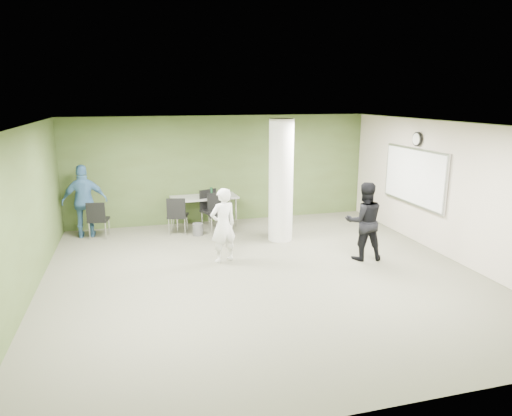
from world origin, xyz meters
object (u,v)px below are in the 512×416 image
object	(u,v)px
woman_white	(223,225)
chair_back_left	(98,217)
folding_table	(205,198)
man_blue	(85,201)
man_black	(364,221)

from	to	relation	value
woman_white	chair_back_left	bearing A→B (deg)	-59.53
chair_back_left	folding_table	bearing A→B (deg)	-162.38
chair_back_left	man_blue	xyz separation A→B (m)	(-0.27, 0.21, 0.35)
folding_table	man_black	bearing A→B (deg)	-52.90
folding_table	woman_white	world-z (taller)	woman_white
folding_table	chair_back_left	world-z (taller)	folding_table
woman_white	man_blue	distance (m)	3.78
chair_back_left	man_black	world-z (taller)	man_black
chair_back_left	man_black	distance (m)	6.10
woman_white	man_blue	bearing A→B (deg)	-59.10
chair_back_left	man_black	bearing A→B (deg)	161.48
chair_back_left	man_blue	bearing A→B (deg)	-27.31
folding_table	man_black	world-z (taller)	man_black
woman_white	man_blue	world-z (taller)	man_blue
folding_table	man_blue	xyz separation A→B (m)	(-2.87, -0.15, 0.13)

